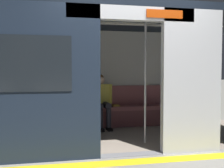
{
  "coord_description": "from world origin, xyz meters",
  "views": [
    {
      "loc": [
        1.05,
        3.77,
        1.26
      ],
      "look_at": [
        0.06,
        -1.16,
        1.01
      ],
      "focal_mm": 42.42,
      "sensor_mm": 36.0,
      "label": 1
    }
  ],
  "objects_px": {
    "train_car": "(112,58)",
    "grab_pole_door": "(99,82)",
    "person_seated": "(101,97)",
    "grab_pole_far": "(145,81)",
    "book": "(115,105)",
    "bench_seat": "(107,111)",
    "handbag": "(83,103)"
  },
  "relations": [
    {
      "from": "train_car",
      "to": "grab_pole_door",
      "type": "distance_m",
      "value": 0.84
    },
    {
      "from": "person_seated",
      "to": "grab_pole_door",
      "type": "relative_size",
      "value": 0.55
    },
    {
      "from": "person_seated",
      "to": "grab_pole_far",
      "type": "xyz_separation_m",
      "value": [
        -0.56,
        1.4,
        0.41
      ]
    },
    {
      "from": "train_car",
      "to": "grab_pole_far",
      "type": "height_order",
      "value": "train_car"
    },
    {
      "from": "book",
      "to": "train_car",
      "type": "bearing_deg",
      "value": 66.96
    },
    {
      "from": "person_seated",
      "to": "bench_seat",
      "type": "bearing_deg",
      "value": -160.74
    },
    {
      "from": "bench_seat",
      "to": "handbag",
      "type": "relative_size",
      "value": 12.49
    },
    {
      "from": "train_car",
      "to": "book",
      "type": "xyz_separation_m",
      "value": [
        -0.26,
        -0.96,
        -1.04
      ]
    },
    {
      "from": "handbag",
      "to": "book",
      "type": "bearing_deg",
      "value": 178.66
    },
    {
      "from": "train_car",
      "to": "grab_pole_door",
      "type": "height_order",
      "value": "train_car"
    },
    {
      "from": "person_seated",
      "to": "book",
      "type": "xyz_separation_m",
      "value": [
        -0.34,
        -0.07,
        -0.21
      ]
    },
    {
      "from": "grab_pole_far",
      "to": "grab_pole_door",
      "type": "bearing_deg",
      "value": 8.27
    },
    {
      "from": "book",
      "to": "grab_pole_door",
      "type": "height_order",
      "value": "grab_pole_door"
    },
    {
      "from": "bench_seat",
      "to": "grab_pole_door",
      "type": "relative_size",
      "value": 1.49
    },
    {
      "from": "grab_pole_door",
      "to": "grab_pole_far",
      "type": "xyz_separation_m",
      "value": [
        -0.83,
        -0.12,
        0.0
      ]
    },
    {
      "from": "grab_pole_door",
      "to": "grab_pole_far",
      "type": "relative_size",
      "value": 1.0
    },
    {
      "from": "bench_seat",
      "to": "grab_pole_far",
      "type": "bearing_deg",
      "value": 105.98
    },
    {
      "from": "book",
      "to": "grab_pole_far",
      "type": "relative_size",
      "value": 0.1
    },
    {
      "from": "bench_seat",
      "to": "person_seated",
      "type": "relative_size",
      "value": 2.73
    },
    {
      "from": "bench_seat",
      "to": "grab_pole_far",
      "type": "height_order",
      "value": "grab_pole_far"
    },
    {
      "from": "person_seated",
      "to": "book",
      "type": "bearing_deg",
      "value": -168.23
    },
    {
      "from": "handbag",
      "to": "grab_pole_far",
      "type": "bearing_deg",
      "value": 122.53
    },
    {
      "from": "train_car",
      "to": "person_seated",
      "type": "relative_size",
      "value": 5.39
    },
    {
      "from": "person_seated",
      "to": "grab_pole_far",
      "type": "relative_size",
      "value": 0.55
    },
    {
      "from": "train_car",
      "to": "handbag",
      "type": "bearing_deg",
      "value": -64.27
    },
    {
      "from": "bench_seat",
      "to": "handbag",
      "type": "xyz_separation_m",
      "value": [
        0.53,
        -0.04,
        0.19
      ]
    },
    {
      "from": "bench_seat",
      "to": "grab_pole_door",
      "type": "bearing_deg",
      "value": 75.19
    },
    {
      "from": "handbag",
      "to": "train_car",
      "type": "bearing_deg",
      "value": 115.73
    },
    {
      "from": "train_car",
      "to": "book",
      "type": "bearing_deg",
      "value": -105.07
    },
    {
      "from": "grab_pole_door",
      "to": "person_seated",
      "type": "bearing_deg",
      "value": -99.96
    },
    {
      "from": "bench_seat",
      "to": "person_seated",
      "type": "height_order",
      "value": "person_seated"
    },
    {
      "from": "train_car",
      "to": "book",
      "type": "relative_size",
      "value": 29.09
    }
  ]
}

